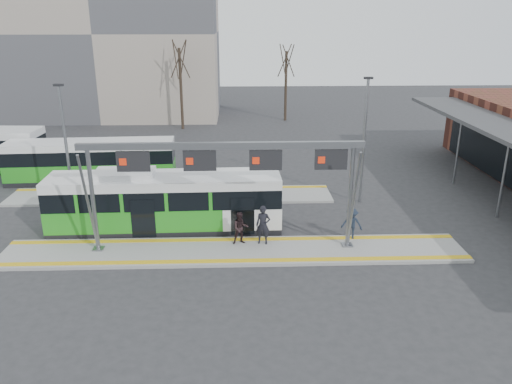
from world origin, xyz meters
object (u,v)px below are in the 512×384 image
at_px(passenger_b, 241,228).
at_px(passenger_c, 352,224).
at_px(hero_bus, 165,203).
at_px(passenger_a, 263,225).
at_px(gantry, 225,165).

bearing_deg(passenger_b, passenger_c, -7.29).
relative_size(hero_bus, passenger_a, 6.24).
relative_size(passenger_a, passenger_b, 1.18).
distance_m(hero_bus, passenger_a, 5.51).
xyz_separation_m(gantry, hero_bus, (-3.26, 2.67, -2.80)).
bearing_deg(hero_bus, passenger_c, -12.17).
relative_size(passenger_a, passenger_c, 1.20).
relative_size(gantry, passenger_b, 7.97).
height_order(passenger_a, passenger_b, passenger_a).
height_order(gantry, hero_bus, gantry).
height_order(hero_bus, passenger_c, hero_bus).
bearing_deg(passenger_c, passenger_b, -158.60).
height_order(hero_bus, passenger_a, hero_bus).
bearing_deg(passenger_c, hero_bus, -173.54).
distance_m(hero_bus, passenger_c, 9.66).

